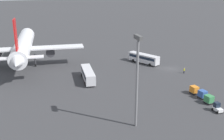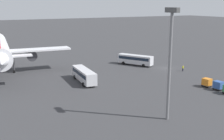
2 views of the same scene
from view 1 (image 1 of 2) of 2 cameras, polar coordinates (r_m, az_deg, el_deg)
ground_plane at (r=94.07m, az=11.74°, el=0.22°), size 600.00×600.00×0.00m
airplane at (r=97.89m, az=-17.57°, el=4.63°), size 46.61×39.66×18.20m
shuttle_bus_near at (r=98.21m, az=6.46°, el=2.47°), size 11.47×7.90×3.25m
shuttle_bus_far at (r=81.70m, az=-4.91°, el=-0.82°), size 12.30×3.89×3.26m
baggage_tug at (r=67.72m, az=20.62°, el=-7.17°), size 2.41×1.63×2.10m
worker_person at (r=90.53m, az=14.44°, el=-0.13°), size 0.38×0.38×1.74m
cargo_cart_green at (r=70.95m, az=19.09°, el=-5.58°), size 2.20×1.93×2.06m
cargo_cart_blue at (r=73.41m, az=17.92°, el=-4.63°), size 2.20×1.93×2.06m
cargo_cart_orange at (r=75.51m, az=16.37°, el=-3.82°), size 2.20×1.93×2.06m
light_pole at (r=53.73m, az=5.14°, el=-0.64°), size 2.80×0.70×18.70m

